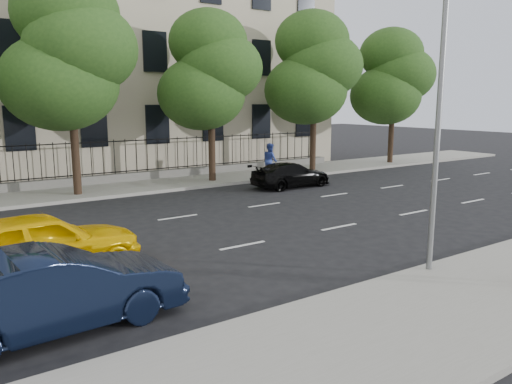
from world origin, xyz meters
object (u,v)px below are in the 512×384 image
Objects in this scene: navy_sedan at (55,291)px; black_sedan at (291,175)px; yellow_taxi at (39,245)px; street_light at (423,67)px.

navy_sedan is 1.12× the size of black_sedan.
yellow_taxi is at bearing 116.92° from black_sedan.
navy_sedan reaches higher than black_sedan.
street_light is at bearing -103.60° from navy_sedan.
yellow_taxi is 1.13× the size of black_sedan.
black_sedan is (13.69, 10.12, -0.17)m from navy_sedan.
street_light is 1.65× the size of navy_sedan.
navy_sedan is at bearing 169.97° from street_light.
yellow_taxi is at bearing -10.21° from navy_sedan.
navy_sedan is (-0.38, -3.29, -0.04)m from yellow_taxi.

